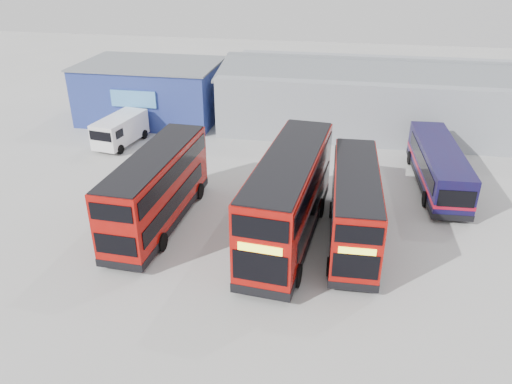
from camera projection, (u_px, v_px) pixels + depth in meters
name	position (u px, v px, depth m)	size (l,w,h in m)	color
ground_plane	(272.00, 231.00, 28.56)	(120.00, 120.00, 0.00)	#9A9B96
office_block	(152.00, 91.00, 45.48)	(12.30, 8.32, 5.12)	navy
maintenance_shed	(398.00, 97.00, 43.60)	(30.50, 12.00, 5.89)	#8D939A
double_decker_left	(158.00, 190.00, 28.31)	(2.98, 10.48, 4.39)	#A30E09
double_decker_centre	(289.00, 199.00, 26.73)	(3.85, 11.95, 4.97)	#A30E09
double_decker_right	(354.00, 208.00, 26.71)	(2.74, 9.93, 4.16)	#A30E09
single_decker_blue	(438.00, 167.00, 33.07)	(3.02, 10.56, 2.83)	#0D0C38
panel_van	(120.00, 129.00, 40.03)	(2.90, 5.54, 2.31)	white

